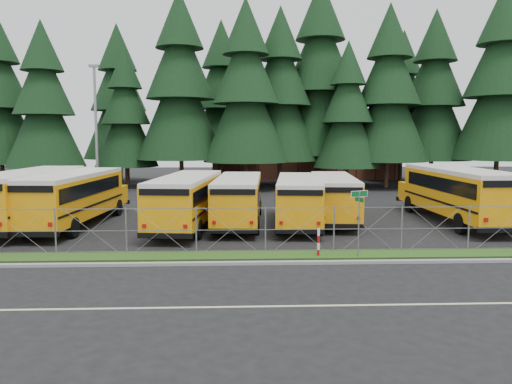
% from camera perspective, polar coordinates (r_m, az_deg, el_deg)
% --- Properties ---
extents(ground, '(120.00, 120.00, 0.00)m').
position_cam_1_polar(ground, '(22.97, 3.44, -6.28)').
color(ground, black).
rests_on(ground, ground).
extents(curb, '(50.00, 0.25, 0.12)m').
position_cam_1_polar(curb, '(19.96, 4.34, -8.06)').
color(curb, gray).
rests_on(curb, ground).
extents(grass_verge, '(50.00, 1.40, 0.06)m').
position_cam_1_polar(grass_verge, '(21.32, 3.90, -7.20)').
color(grass_verge, '#1B4614').
rests_on(grass_verge, ground).
extents(road_lane_line, '(50.00, 0.12, 0.01)m').
position_cam_1_polar(road_lane_line, '(15.32, 6.49, -12.79)').
color(road_lane_line, beige).
rests_on(road_lane_line, ground).
extents(chainlink_fence, '(44.00, 0.10, 2.00)m').
position_cam_1_polar(chainlink_fence, '(21.79, 3.72, -4.29)').
color(chainlink_fence, gray).
rests_on(chainlink_fence, ground).
extents(brick_building, '(22.00, 10.00, 6.00)m').
position_cam_1_polar(brick_building, '(62.88, 5.28, 4.49)').
color(brick_building, brown).
rests_on(brick_building, ground).
extents(bus_0, '(3.41, 12.08, 3.13)m').
position_cam_1_polar(bus_0, '(30.63, -24.22, -0.68)').
color(bus_0, orange).
rests_on(bus_0, ground).
extents(bus_1, '(3.62, 11.74, 3.03)m').
position_cam_1_polar(bus_1, '(29.77, -19.98, -0.79)').
color(bus_1, orange).
rests_on(bus_1, ground).
extents(bus_3, '(3.83, 11.27, 2.90)m').
position_cam_1_polar(bus_3, '(27.79, -7.78, -1.09)').
color(bus_3, orange).
rests_on(bus_3, ground).
extents(bus_4, '(3.15, 10.60, 2.74)m').
position_cam_1_polar(bus_4, '(28.56, -1.98, -0.99)').
color(bus_4, orange).
rests_on(bus_4, ground).
extents(bus_5, '(3.60, 10.57, 2.72)m').
position_cam_1_polar(bus_5, '(28.49, 4.91, -1.06)').
color(bus_5, orange).
rests_on(bus_5, ground).
extents(bus_6, '(3.49, 10.44, 2.68)m').
position_cam_1_polar(bus_6, '(30.18, 8.79, -0.72)').
color(bus_6, orange).
rests_on(bus_6, ground).
extents(bus_east, '(2.95, 12.20, 3.20)m').
position_cam_1_polar(bus_east, '(31.44, 21.84, -0.35)').
color(bus_east, orange).
rests_on(bus_east, ground).
extents(street_sign, '(0.78, 0.51, 2.81)m').
position_cam_1_polar(street_sign, '(21.02, 11.69, -1.95)').
color(street_sign, gray).
rests_on(street_sign, ground).
extents(striped_bollard, '(0.11, 0.11, 1.20)m').
position_cam_1_polar(striped_bollard, '(21.12, 7.15, -5.78)').
color(striped_bollard, '#B20C0C').
rests_on(striped_bollard, ground).
extents(light_standard, '(0.70, 0.35, 10.14)m').
position_cam_1_polar(light_standard, '(38.23, -17.80, 6.78)').
color(light_standard, gray).
rests_on(light_standard, ground).
extents(conifer_1, '(6.95, 6.95, 15.37)m').
position_cam_1_polar(conifer_1, '(49.21, -23.07, 8.96)').
color(conifer_1, black).
rests_on(conifer_1, ground).
extents(conifer_2, '(6.25, 6.25, 13.82)m').
position_cam_1_polar(conifer_2, '(51.62, -14.65, 8.25)').
color(conifer_2, black).
rests_on(conifer_2, ground).
extents(conifer_3, '(8.63, 8.63, 19.08)m').
position_cam_1_polar(conifer_3, '(49.84, -8.65, 11.49)').
color(conifer_3, black).
rests_on(conifer_3, ground).
extents(conifer_4, '(8.08, 8.08, 17.86)m').
position_cam_1_polar(conifer_4, '(47.57, -1.16, 11.07)').
color(conifer_4, black).
rests_on(conifer_4, ground).
extents(conifer_5, '(8.05, 8.05, 17.81)m').
position_cam_1_polar(conifer_5, '(50.55, 2.78, 10.76)').
color(conifer_5, black).
rests_on(conifer_5, ground).
extents(conifer_6, '(6.35, 6.35, 14.04)m').
position_cam_1_polar(conifer_6, '(48.84, 10.41, 8.60)').
color(conifer_6, black).
rests_on(conifer_6, ground).
extents(conifer_7, '(8.03, 8.03, 17.76)m').
position_cam_1_polar(conifer_7, '(50.80, 14.88, 10.51)').
color(conifer_7, black).
rests_on(conifer_7, ground).
extents(conifer_8, '(8.06, 8.06, 17.83)m').
position_cam_1_polar(conifer_8, '(54.76, 19.65, 10.07)').
color(conifer_8, black).
rests_on(conifer_8, ground).
extents(conifer_9, '(8.71, 8.71, 19.26)m').
position_cam_1_polar(conifer_9, '(53.09, 26.16, 10.70)').
color(conifer_9, black).
rests_on(conifer_9, ground).
extents(conifer_10, '(7.88, 7.88, 17.43)m').
position_cam_1_polar(conifer_10, '(58.40, -15.44, 9.76)').
color(conifer_10, black).
rests_on(conifer_10, ground).
extents(conifer_11, '(8.12, 8.12, 17.95)m').
position_cam_1_polar(conifer_11, '(57.07, -3.94, 10.32)').
color(conifer_11, black).
rests_on(conifer_11, ground).
extents(conifer_12, '(9.57, 9.57, 21.16)m').
position_cam_1_polar(conifer_12, '(53.43, 7.30, 12.28)').
color(conifer_12, black).
rests_on(conifer_12, ground).
extents(conifer_13, '(7.61, 7.61, 16.82)m').
position_cam_1_polar(conifer_13, '(59.27, 16.36, 9.38)').
color(conifer_13, black).
rests_on(conifer_13, ground).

